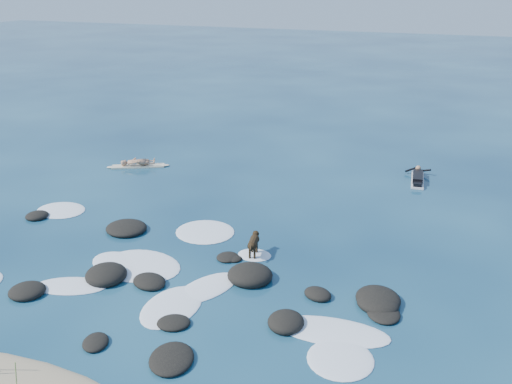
% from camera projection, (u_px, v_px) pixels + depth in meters
% --- Properties ---
extents(ground, '(160.00, 160.00, 0.00)m').
position_uv_depth(ground, '(176.00, 254.00, 18.43)').
color(ground, '#0A2642').
rests_on(ground, ground).
extents(reef_rocks, '(14.20, 7.54, 0.57)m').
position_uv_depth(reef_rocks, '(206.00, 280.00, 16.65)').
color(reef_rocks, black).
rests_on(reef_rocks, ground).
extents(breaking_foam, '(14.24, 7.73, 0.12)m').
position_uv_depth(breaking_foam, '(167.00, 273.00, 17.23)').
color(breaking_foam, white).
rests_on(breaking_foam, ground).
extents(standing_surfer_rig, '(2.70, 1.61, 1.66)m').
position_uv_depth(standing_surfer_rig, '(137.00, 154.00, 26.55)').
color(standing_surfer_rig, beige).
rests_on(standing_surfer_rig, ground).
extents(paddling_surfer_rig, '(1.15, 2.58, 0.45)m').
position_uv_depth(paddling_surfer_rig, '(418.00, 178.00, 24.94)').
color(paddling_surfer_rig, silver).
rests_on(paddling_surfer_rig, ground).
extents(dog, '(0.44, 1.17, 0.74)m').
position_uv_depth(dog, '(254.00, 242.00, 18.12)').
color(dog, black).
rests_on(dog, ground).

